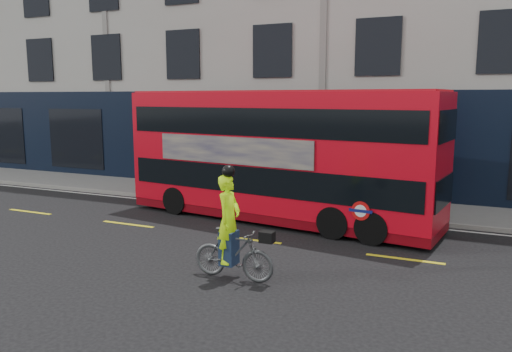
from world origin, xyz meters
The scene contains 8 objects.
ground centered at (0.00, 0.00, 0.00)m, with size 120.00×120.00×0.00m, color black.
pavement centered at (0.00, 6.50, 0.06)m, with size 60.00×3.00×0.12m, color gray.
kerb centered at (0.00, 5.00, 0.07)m, with size 60.00×0.12×0.13m, color gray.
building_terrace centered at (0.00, 12.94, 7.49)m, with size 50.00×10.07×15.00m.
road_edge_line centered at (0.00, 4.70, 0.00)m, with size 58.00×0.10×0.01m, color silver.
lane_dashes centered at (0.00, 1.50, 0.00)m, with size 58.00×0.12×0.01m, color yellow, non-canonical shape.
bus centered at (-0.11, 3.79, 2.03)m, with size 10.00×3.51×3.95m.
cyclist centered at (0.86, -1.27, 0.81)m, with size 1.80×0.67×2.41m.
Camera 1 is at (5.35, -10.19, 3.77)m, focal length 35.00 mm.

